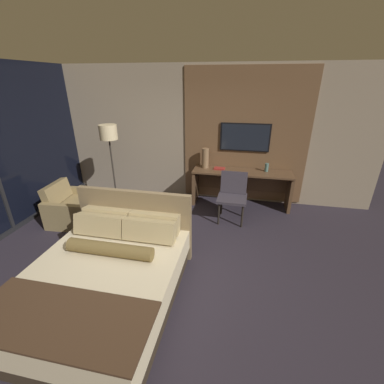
{
  "coord_description": "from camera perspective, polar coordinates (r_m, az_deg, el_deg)",
  "views": [
    {
      "loc": [
        0.94,
        -2.82,
        2.49
      ],
      "look_at": [
        0.2,
        0.82,
        0.86
      ],
      "focal_mm": 24.0,
      "sensor_mm": 36.0,
      "label": 1
    }
  ],
  "objects": [
    {
      "name": "vase_short",
      "position": [
        5.46,
        16.24,
        5.27
      ],
      "size": [
        0.07,
        0.07,
        0.17
      ],
      "color": "#4C706B",
      "rests_on": "desk"
    },
    {
      "name": "tv",
      "position": [
        5.45,
        11.68,
        11.82
      ],
      "size": [
        1.0,
        0.04,
        0.56
      ],
      "color": "black"
    },
    {
      "name": "ground_plane",
      "position": [
        3.88,
        -5.47,
        -16.38
      ],
      "size": [
        16.0,
        16.0,
        0.0
      ],
      "primitive_type": "plane",
      "color": "#28232D"
    },
    {
      "name": "book",
      "position": [
        5.43,
        6.12,
        5.21
      ],
      "size": [
        0.23,
        0.16,
        0.03
      ],
      "color": "maroon",
      "rests_on": "desk"
    },
    {
      "name": "desk_chair",
      "position": [
        4.88,
        9.06,
        -0.05
      ],
      "size": [
        0.55,
        0.54,
        0.91
      ],
      "rotation": [
        0.0,
        0.0,
        -0.03
      ],
      "color": "#38333D",
      "rests_on": "ground_plane"
    },
    {
      "name": "floor_lamp",
      "position": [
        5.32,
        -17.94,
        11.11
      ],
      "size": [
        0.34,
        0.34,
        1.71
      ],
      "color": "#282623",
      "rests_on": "ground_plane"
    },
    {
      "name": "armchair_by_window",
      "position": [
        5.35,
        -24.55,
        -3.38
      ],
      "size": [
        0.91,
        0.93,
        0.75
      ],
      "rotation": [
        0.0,
        0.0,
        1.64
      ],
      "color": "olive",
      "rests_on": "ground_plane"
    },
    {
      "name": "vase_tall",
      "position": [
        5.46,
        2.97,
        7.53
      ],
      "size": [
        0.15,
        0.15,
        0.41
      ],
      "color": "#846647",
      "rests_on": "desk"
    },
    {
      "name": "desk",
      "position": [
        5.5,
        10.9,
        2.34
      ],
      "size": [
        2.02,
        0.52,
        0.77
      ],
      "color": "brown",
      "rests_on": "ground_plane"
    },
    {
      "name": "bed",
      "position": [
        3.42,
        -18.49,
        -17.36
      ],
      "size": [
        1.71,
        2.11,
        1.05
      ],
      "color": "#33281E",
      "rests_on": "ground_plane"
    },
    {
      "name": "wall_back_tv_panel",
      "position": [
        5.58,
        3.13,
        12.4
      ],
      "size": [
        7.2,
        0.09,
        2.8
      ],
      "color": "gray",
      "rests_on": "ground_plane"
    }
  ]
}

